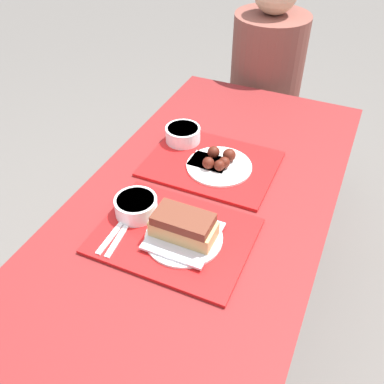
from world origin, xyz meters
name	(u,v)px	position (x,y,z in m)	size (l,w,h in m)	color
ground_plane	(197,332)	(0.00, 0.00, 0.00)	(12.00, 12.00, 0.00)	#605B56
picnic_table	(198,228)	(0.00, 0.00, 0.63)	(0.79, 1.67, 0.73)	maroon
picnic_bench_far	(276,131)	(0.00, 1.06, 0.39)	(0.75, 0.28, 0.47)	maroon
tray_near	(174,236)	(-0.01, -0.15, 0.73)	(0.44, 0.34, 0.01)	red
tray_far	(211,164)	(-0.04, 0.22, 0.73)	(0.44, 0.34, 0.01)	red
bowl_coleslaw_near	(136,205)	(-0.16, -0.11, 0.77)	(0.13, 0.13, 0.06)	white
brisket_sandwich_plate	(184,230)	(0.02, -0.15, 0.77)	(0.22, 0.22, 0.09)	white
plastic_fork_near	(114,234)	(-0.17, -0.22, 0.74)	(0.02, 0.17, 0.00)	white
plastic_knife_near	(120,236)	(-0.15, -0.22, 0.74)	(0.03, 0.17, 0.00)	white
condiment_packet	(187,218)	(0.00, -0.07, 0.74)	(0.04, 0.03, 0.01)	#3F3F47
bowl_coleslaw_far	(183,134)	(-0.19, 0.30, 0.77)	(0.13, 0.13, 0.06)	white
wings_plate_far	(219,163)	(-0.01, 0.21, 0.75)	(0.23, 0.23, 0.05)	white
napkin_far	(209,162)	(-0.05, 0.21, 0.74)	(0.13, 0.09, 0.01)	white
person_seated_across	(268,61)	(-0.09, 1.06, 0.76)	(0.35, 0.35, 0.72)	brown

